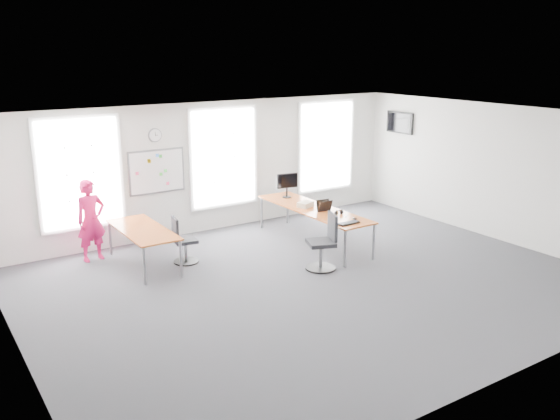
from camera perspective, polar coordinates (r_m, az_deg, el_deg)
floor at (r=10.98m, az=3.21°, el=-6.99°), size 10.00×10.00×0.00m
ceiling at (r=10.22m, az=3.46°, el=8.77°), size 10.00×10.00×0.00m
wall_back at (r=13.83m, az=-6.60°, el=4.13°), size 10.00×0.00×10.00m
wall_front at (r=7.82m, az=21.12°, el=-5.69°), size 10.00×0.00×10.00m
wall_left at (r=8.63m, az=-24.50°, el=-4.09°), size 0.00×10.00×10.00m
wall_right at (r=14.00m, az=20.04°, el=3.43°), size 0.00×10.00×10.00m
window_left at (r=12.74m, az=-18.70°, el=3.36°), size 1.60×0.06×2.20m
window_mid at (r=13.91m, az=-5.46°, el=5.06°), size 1.60×0.06×2.20m
window_right at (r=15.51m, az=4.43°, el=6.16°), size 1.60×0.06×2.20m
desk_right at (r=12.95m, az=3.22°, el=-0.04°), size 0.86×3.24×0.79m
desk_left at (r=11.88m, az=-13.07°, el=-2.06°), size 0.83×2.07×0.76m
chair_right at (r=11.49m, az=4.27°, el=-3.38°), size 0.64×0.64×1.11m
chair_left at (r=11.96m, az=-9.35°, el=-3.14°), size 0.51×0.51×0.95m
person at (r=12.44m, az=-17.72°, el=-0.95°), size 0.67×0.50×1.66m
whiteboard at (r=13.26m, az=-11.76°, el=3.64°), size 1.20×0.03×0.90m
wall_clock at (r=13.12m, az=-11.95°, el=7.06°), size 0.30×0.04×0.30m
tv at (r=15.78m, az=11.45°, el=8.26°), size 0.06×0.90×0.55m
keyboard at (r=11.84m, az=6.63°, el=-1.28°), size 0.48×0.20×0.02m
mouse at (r=12.14m, az=7.20°, el=-0.83°), size 0.11×0.13×0.04m
lens_cap at (r=12.32m, az=6.36°, el=-0.65°), size 0.07×0.07×0.01m
headphones at (r=12.46m, az=5.67°, el=-0.23°), size 0.18×0.09×0.10m
laptop_sleeve at (r=12.67m, az=4.27°, el=0.41°), size 0.32×0.20×0.25m
paper_stack at (r=13.01m, az=2.47°, el=0.54°), size 0.38×0.33×0.11m
monitor at (r=13.76m, az=0.70°, el=2.60°), size 0.51×0.21×0.57m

